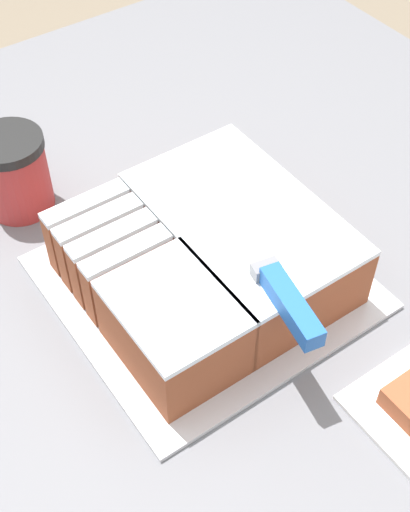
{
  "coord_description": "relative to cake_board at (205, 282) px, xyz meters",
  "views": [
    {
      "loc": [
        0.37,
        -0.37,
        1.58
      ],
      "look_at": [
        -0.08,
        -0.05,
        0.97
      ],
      "focal_mm": 50.0,
      "sensor_mm": 36.0,
      "label": 1
    }
  ],
  "objects": [
    {
      "name": "cake_board",
      "position": [
        0.0,
        0.0,
        0.0
      ],
      "size": [
        0.33,
        0.34,
        0.01
      ],
      "color": "silver",
      "rests_on": "countertop"
    },
    {
      "name": "cake",
      "position": [
        0.0,
        0.0,
        0.05
      ],
      "size": [
        0.27,
        0.28,
        0.09
      ],
      "color": "#994C2D",
      "rests_on": "cake_board"
    },
    {
      "name": "coffee_cup",
      "position": [
        -0.25,
        -0.12,
        0.05
      ],
      "size": [
        0.09,
        0.09,
        0.11
      ],
      "color": "#B23333",
      "rests_on": "countertop"
    },
    {
      "name": "countertop",
      "position": [
        0.08,
        0.05,
        -0.46
      ],
      "size": [
        1.4,
        1.1,
        0.92
      ],
      "color": "slate",
      "rests_on": "ground_plane"
    },
    {
      "name": "knife",
      "position": [
        0.11,
        0.01,
        0.1
      ],
      "size": [
        0.28,
        0.08,
        0.02
      ],
      "rotation": [
        0.0,
        0.0,
        2.95
      ],
      "color": "silver",
      "rests_on": "cake"
    }
  ]
}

